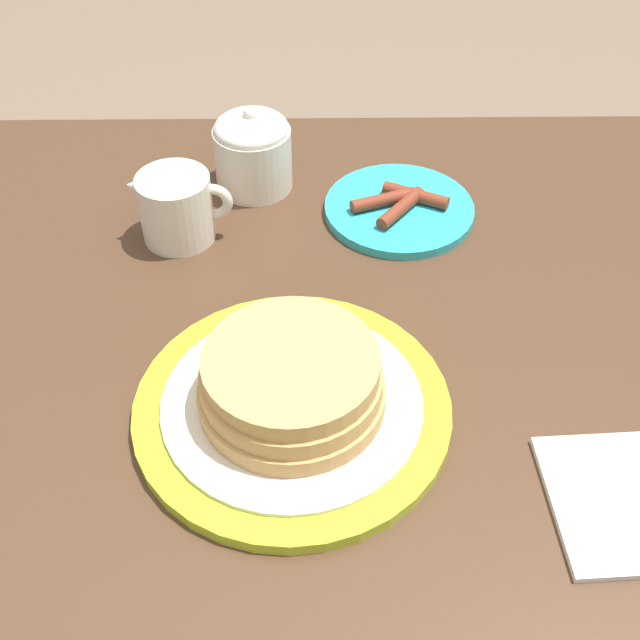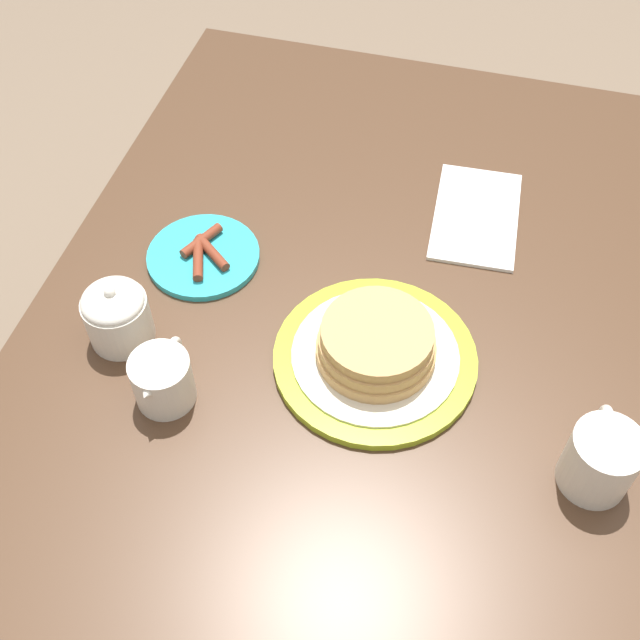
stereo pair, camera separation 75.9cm
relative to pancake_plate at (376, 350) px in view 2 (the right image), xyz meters
name	(u,v)px [view 2 (the right image)]	position (x,y,z in m)	size (l,w,h in m)	color
ground_plane	(371,552)	(0.05, -0.02, -0.75)	(8.00, 8.00, 0.00)	#7A6651
dining_table	(392,384)	(0.05, -0.02, -0.14)	(1.21, 0.98, 0.73)	#4C3321
pancake_plate	(376,350)	(0.00, 0.00, 0.00)	(0.26, 0.26, 0.07)	#AAC628
side_plate_bacon	(203,255)	(0.11, 0.27, -0.02)	(0.16, 0.16, 0.02)	#2DADBC
coffee_mug	(601,458)	(-0.09, -0.27, 0.02)	(0.11, 0.08, 0.08)	silver
creamer_pitcher	(162,380)	(-0.12, 0.24, 0.01)	(0.11, 0.07, 0.08)	silver
sugar_bowl	(117,314)	(-0.05, 0.33, 0.02)	(0.08, 0.08, 0.10)	silver
napkin	(476,216)	(0.29, -0.09, -0.02)	(0.21, 0.13, 0.01)	white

